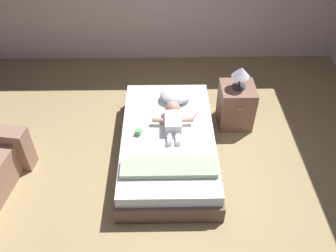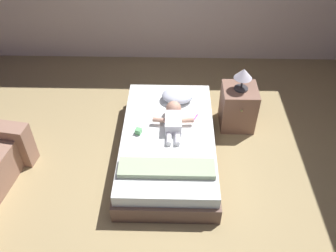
{
  "view_description": "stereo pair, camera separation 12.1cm",
  "coord_description": "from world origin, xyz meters",
  "px_view_note": "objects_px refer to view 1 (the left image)",
  "views": [
    {
      "loc": [
        0.06,
        -2.4,
        3.21
      ],
      "look_at": [
        0.11,
        0.66,
        0.46
      ],
      "focal_mm": 38.03,
      "sensor_mm": 36.0,
      "label": 1
    },
    {
      "loc": [
        0.18,
        -2.4,
        3.21
      ],
      "look_at": [
        0.11,
        0.66,
        0.46
      ],
      "focal_mm": 38.03,
      "sensor_mm": 36.0,
      "label": 2
    }
  ],
  "objects_px": {
    "baby": "(173,118)",
    "toy_block": "(138,132)",
    "pillow": "(176,95)",
    "nightstand": "(236,105)",
    "bed": "(168,144)",
    "toothbrush": "(195,117)",
    "lamp": "(241,73)"
  },
  "relations": [
    {
      "from": "baby",
      "to": "toy_block",
      "type": "xyz_separation_m",
      "value": [
        -0.41,
        -0.19,
        -0.04
      ]
    },
    {
      "from": "pillow",
      "to": "nightstand",
      "type": "bearing_deg",
      "value": -2.32
    },
    {
      "from": "pillow",
      "to": "baby",
      "type": "distance_m",
      "value": 0.46
    },
    {
      "from": "bed",
      "to": "pillow",
      "type": "xyz_separation_m",
      "value": [
        0.11,
        0.62,
        0.26
      ]
    },
    {
      "from": "baby",
      "to": "toothbrush",
      "type": "relative_size",
      "value": 4.1
    },
    {
      "from": "bed",
      "to": "pillow",
      "type": "relative_size",
      "value": 4.98
    },
    {
      "from": "pillow",
      "to": "lamp",
      "type": "relative_size",
      "value": 1.36
    },
    {
      "from": "baby",
      "to": "nightstand",
      "type": "height_order",
      "value": "nightstand"
    },
    {
      "from": "lamp",
      "to": "nightstand",
      "type": "bearing_deg",
      "value": -90.0
    },
    {
      "from": "baby",
      "to": "toy_block",
      "type": "distance_m",
      "value": 0.45
    },
    {
      "from": "pillow",
      "to": "toy_block",
      "type": "distance_m",
      "value": 0.79
    },
    {
      "from": "bed",
      "to": "toy_block",
      "type": "bearing_deg",
      "value": -175.84
    },
    {
      "from": "bed",
      "to": "baby",
      "type": "distance_m",
      "value": 0.32
    },
    {
      "from": "pillow",
      "to": "bed",
      "type": "bearing_deg",
      "value": -99.84
    },
    {
      "from": "pillow",
      "to": "toothbrush",
      "type": "bearing_deg",
      "value": -57.85
    },
    {
      "from": "toothbrush",
      "to": "lamp",
      "type": "height_order",
      "value": "lamp"
    },
    {
      "from": "toy_block",
      "to": "toothbrush",
      "type": "bearing_deg",
      "value": 23.38
    },
    {
      "from": "nightstand",
      "to": "bed",
      "type": "bearing_deg",
      "value": -146.77
    },
    {
      "from": "bed",
      "to": "toy_block",
      "type": "relative_size",
      "value": 24.11
    },
    {
      "from": "bed",
      "to": "toothbrush",
      "type": "bearing_deg",
      "value": 38.89
    },
    {
      "from": "pillow",
      "to": "lamp",
      "type": "height_order",
      "value": "lamp"
    },
    {
      "from": "nightstand",
      "to": "toy_block",
      "type": "height_order",
      "value": "nightstand"
    },
    {
      "from": "lamp",
      "to": "toy_block",
      "type": "xyz_separation_m",
      "value": [
        -1.25,
        -0.62,
        -0.39
      ]
    },
    {
      "from": "nightstand",
      "to": "lamp",
      "type": "xyz_separation_m",
      "value": [
        0.0,
        0.0,
        0.5
      ]
    },
    {
      "from": "pillow",
      "to": "toothbrush",
      "type": "height_order",
      "value": "pillow"
    },
    {
      "from": "nightstand",
      "to": "toothbrush",
      "type": "bearing_deg",
      "value": -150.45
    },
    {
      "from": "bed",
      "to": "toy_block",
      "type": "height_order",
      "value": "toy_block"
    },
    {
      "from": "baby",
      "to": "nightstand",
      "type": "bearing_deg",
      "value": 26.83
    },
    {
      "from": "toothbrush",
      "to": "toy_block",
      "type": "height_order",
      "value": "toy_block"
    },
    {
      "from": "toy_block",
      "to": "pillow",
      "type": "bearing_deg",
      "value": 55.05
    },
    {
      "from": "pillow",
      "to": "nightstand",
      "type": "relative_size",
      "value": 0.69
    },
    {
      "from": "lamp",
      "to": "toy_block",
      "type": "relative_size",
      "value": 3.57
    }
  ]
}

